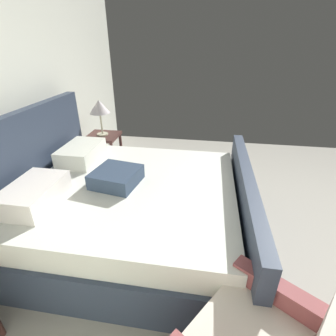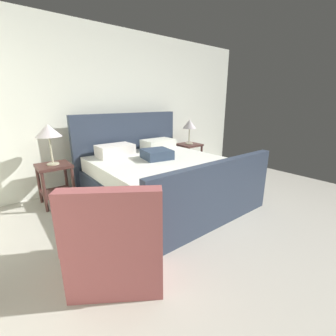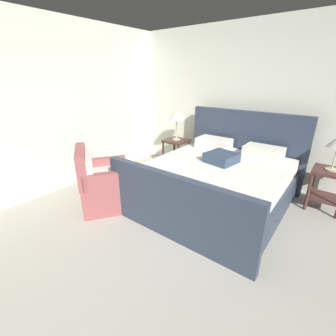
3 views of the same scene
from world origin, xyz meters
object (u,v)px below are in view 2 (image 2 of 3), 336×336
(nightstand_left, at_px, (55,178))
(table_lamp_left, at_px, (48,132))
(nightstand_right, at_px, (189,153))
(bed, at_px, (161,176))
(armchair, at_px, (118,239))
(table_lamp_right, at_px, (189,125))

(nightstand_left, relative_size, table_lamp_left, 1.06)
(table_lamp_left, bearing_deg, nightstand_right, -0.16)
(bed, bearing_deg, nightstand_left, 149.14)
(nightstand_left, distance_m, armchair, 1.88)
(bed, relative_size, armchair, 2.16)
(nightstand_right, height_order, table_lamp_right, table_lamp_right)
(bed, height_order, table_lamp_right, bed)
(table_lamp_right, xyz_separation_m, nightstand_left, (-2.64, 0.01, -0.59))
(bed, distance_m, nightstand_left, 1.54)
(nightstand_left, height_order, armchair, armchair)
(armchair, bearing_deg, bed, 41.05)
(bed, height_order, table_lamp_left, bed)
(bed, distance_m, table_lamp_right, 1.66)
(nightstand_right, bearing_deg, table_lamp_left, 179.84)
(bed, height_order, nightstand_right, bed)
(nightstand_right, relative_size, table_lamp_left, 1.06)
(nightstand_right, height_order, table_lamp_left, table_lamp_left)
(bed, height_order, armchair, bed)
(table_lamp_left, relative_size, armchair, 0.56)
(table_lamp_right, distance_m, armchair, 3.25)
(nightstand_right, bearing_deg, bed, -149.37)
(armchair, bearing_deg, table_lamp_left, 91.87)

